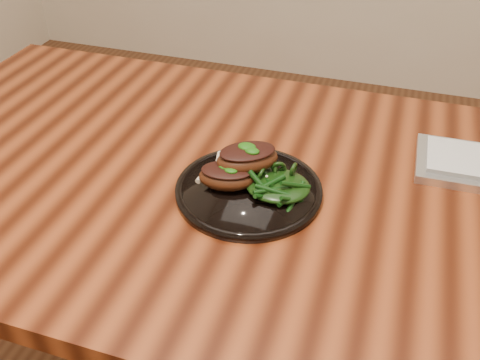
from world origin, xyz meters
name	(u,v)px	position (x,y,z in m)	size (l,w,h in m)	color
desk	(281,221)	(0.00, 0.00, 0.67)	(1.60, 0.80, 0.75)	#381307
plate	(249,190)	(-0.05, -0.04, 0.76)	(0.25, 0.25, 0.02)	black
lamb_chop_front	(227,176)	(-0.09, -0.05, 0.79)	(0.11, 0.08, 0.04)	#431E0D
lamb_chop_back	(247,158)	(-0.06, -0.02, 0.81)	(0.13, 0.11, 0.05)	#431E0D
herb_smear	(241,165)	(-0.08, 0.01, 0.77)	(0.08, 0.05, 0.00)	#0E4507
greens_heap	(278,182)	(0.00, -0.04, 0.78)	(0.11, 0.10, 0.04)	black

